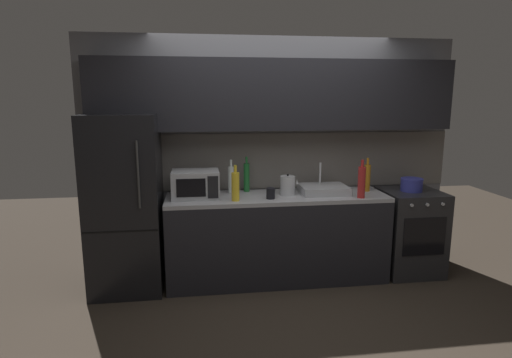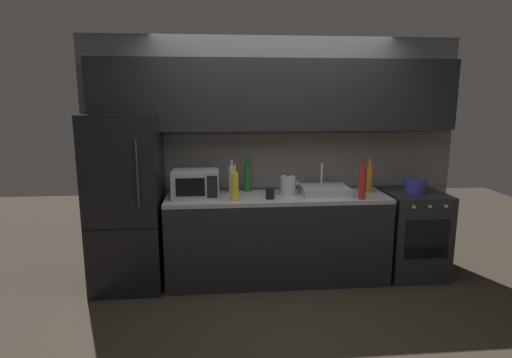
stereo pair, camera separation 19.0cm
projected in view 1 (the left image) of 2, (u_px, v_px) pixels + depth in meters
name	position (u px, v px, depth m)	size (l,w,h in m)	color
ground_plane	(296.00, 323.00, 3.55)	(10.00, 10.00, 0.00)	#2D261E
back_wall	(273.00, 129.00, 4.41)	(3.98, 0.44, 2.50)	slate
counter_run	(277.00, 238.00, 4.34)	(2.24, 0.60, 0.90)	black
refrigerator	(125.00, 204.00, 4.06)	(0.68, 0.69, 1.73)	black
oven_range	(409.00, 232.00, 4.53)	(0.60, 0.62, 0.90)	#232326
microwave	(196.00, 184.00, 4.13)	(0.46, 0.35, 0.27)	#A8AAAF
sink_basin	(323.00, 189.00, 4.34)	(0.48, 0.38, 0.30)	#ADAFB5
kettle	(288.00, 186.00, 4.24)	(0.19, 0.15, 0.22)	#B7BABF
wine_bottle_red	(362.00, 182.00, 4.11)	(0.07, 0.07, 0.38)	#A82323
wine_bottle_amber	(367.00, 177.00, 4.41)	(0.07, 0.07, 0.35)	#B27019
wine_bottle_clear	(231.00, 179.00, 4.32)	(0.06, 0.06, 0.35)	silver
wine_bottle_yellow	(235.00, 186.00, 4.00)	(0.08, 0.08, 0.34)	gold
wine_bottle_green	(247.00, 177.00, 4.40)	(0.06, 0.06, 0.37)	#1E6B2D
mug_dark	(271.00, 193.00, 4.09)	(0.09, 0.09, 0.11)	black
cooking_pot	(412.00, 185.00, 4.43)	(0.23, 0.23, 0.14)	#333899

